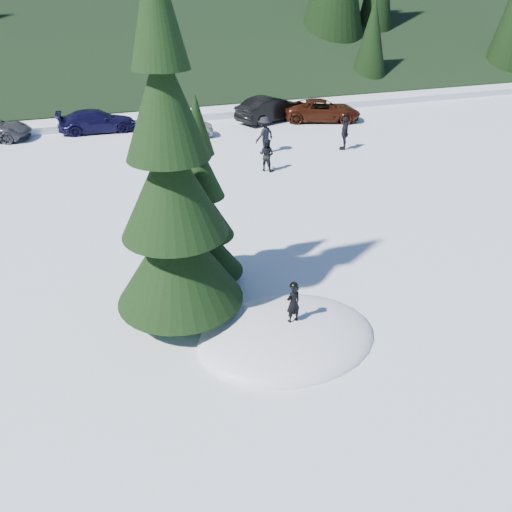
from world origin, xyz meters
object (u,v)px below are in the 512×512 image
object	(u,v)px
spruce_short	(202,217)
car_5	(270,109)
car_3	(97,121)
car_6	(322,110)
car_4	(179,126)
adult_2	(265,135)
child_skier	(293,303)
adult_0	(267,155)
adult_1	(345,133)
spruce_tall	(173,198)

from	to	relation	value
spruce_short	car_5	distance (m)	19.53
car_3	car_5	bearing A→B (deg)	-93.37
car_3	car_6	xyz separation A→B (m)	(13.51, -2.14, 0.02)
spruce_short	car_4	xyz separation A→B (m)	(2.67, 15.48, -1.45)
spruce_short	adult_2	bearing A→B (deg)	61.27
child_skier	adult_0	bearing A→B (deg)	-118.36
adult_1	car_6	size ratio (longest dim) A/B	0.36
spruce_tall	adult_1	size ratio (longest dim) A/B	5.06
adult_0	car_3	bearing A→B (deg)	-8.37
spruce_tall	car_3	world-z (taller)	spruce_tall
adult_0	adult_2	xyz separation A→B (m)	(0.92, 2.67, 0.16)
spruce_short	car_5	xyz separation A→B (m)	(8.91, 17.33, -1.34)
spruce_short	car_4	bearing A→B (deg)	80.20
adult_2	car_5	bearing A→B (deg)	-139.96
spruce_tall	car_4	world-z (taller)	spruce_tall
adult_1	car_3	bearing A→B (deg)	-88.96
car_5	car_6	size ratio (longest dim) A/B	0.98
adult_1	car_5	world-z (taller)	adult_1
adult_0	car_6	bearing A→B (deg)	-84.30
spruce_tall	spruce_short	distance (m)	2.11
adult_1	spruce_tall	bearing A→B (deg)	-8.46
adult_1	car_4	distance (m)	9.17
adult_0	car_3	size ratio (longest dim) A/B	0.35
child_skier	adult_2	size ratio (longest dim) A/B	0.56
spruce_tall	adult_1	bearing A→B (deg)	46.22
adult_1	car_3	distance (m)	14.28
child_skier	adult_1	xyz separation A→B (m)	(8.94, 13.56, -0.14)
adult_0	adult_1	world-z (taller)	adult_1
spruce_short	adult_1	size ratio (longest dim) A/B	3.16
car_3	car_4	size ratio (longest dim) A/B	1.14
adult_0	car_4	world-z (taller)	adult_0
adult_0	adult_2	distance (m)	2.83
spruce_short	child_skier	bearing A→B (deg)	-67.25
car_5	spruce_tall	bearing A→B (deg)	130.76
spruce_short	adult_1	xyz separation A→B (m)	(10.28, 10.36, -1.25)
child_skier	car_5	distance (m)	21.88
car_6	car_4	bearing A→B (deg)	115.43
car_6	adult_2	bearing A→B (deg)	151.31
car_5	car_6	xyz separation A→B (m)	(3.08, -1.07, -0.10)
car_4	car_5	world-z (taller)	car_5
adult_0	car_4	size ratio (longest dim) A/B	0.39
adult_0	car_6	distance (m)	10.21
adult_1	car_4	bearing A→B (deg)	-88.61
spruce_tall	car_5	distance (m)	21.35
adult_1	child_skier	bearing A→B (deg)	1.95
adult_1	spruce_short	bearing A→B (deg)	-9.43
adult_2	car_4	distance (m)	5.49
child_skier	car_5	world-z (taller)	car_5
child_skier	car_4	bearing A→B (deg)	-104.09
car_4	car_5	distance (m)	6.51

